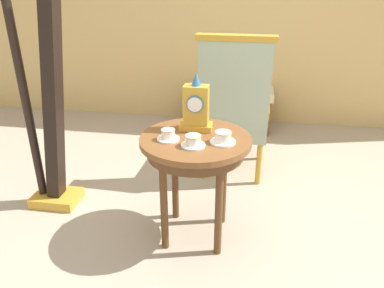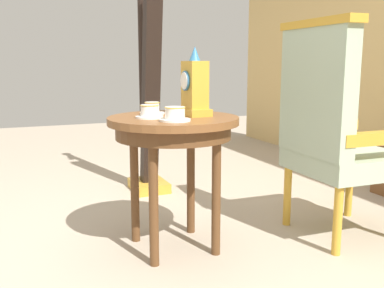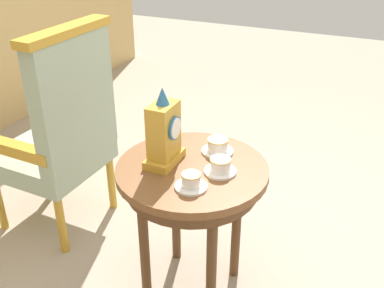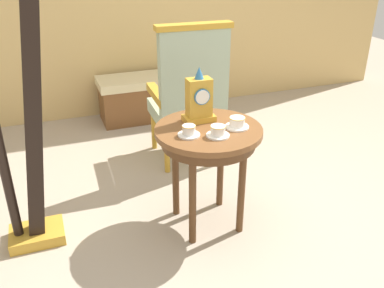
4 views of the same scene
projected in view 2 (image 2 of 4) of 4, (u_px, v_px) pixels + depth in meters
The scene contains 8 objects.
ground_plane at pixel (161, 254), 2.17m from camera, with size 10.00×10.00×0.00m, color tan.
side_table at pixel (173, 134), 2.15m from camera, with size 0.64×0.64×0.67m.
teacup_left at pixel (152, 109), 2.24m from camera, with size 0.13×0.13×0.06m.
teacup_right at pixel (149, 112), 2.08m from camera, with size 0.13×0.13×0.06m.
teacup_center at pixel (175, 115), 1.97m from camera, with size 0.14×0.14×0.06m.
mantel_clock at pixel (194, 88), 2.17m from camera, with size 0.19×0.11×0.34m.
armchair at pixel (333, 128), 2.31m from camera, with size 0.56×0.55×1.14m.
harp at pixel (149, 91), 3.12m from camera, with size 0.40×0.24×1.82m.
Camera 2 is at (1.94, -0.65, 0.92)m, focal length 41.32 mm.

